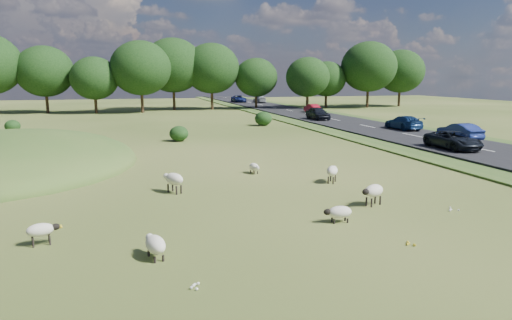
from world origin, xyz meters
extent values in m
plane|color=#324A17|center=(0.00, 20.00, 0.00)|extent=(160.00, 160.00, 0.00)
ellipsoid|color=#33561E|center=(-12.00, 12.00, 0.00)|extent=(16.00, 20.00, 4.00)
cube|color=black|center=(20.00, 30.00, 0.12)|extent=(8.00, 150.00, 0.25)
cylinder|color=black|center=(-15.94, 56.24, 1.80)|extent=(0.44, 0.44, 3.61)
ellipsoid|color=black|center=(-15.94, 56.24, 6.21)|extent=(8.41, 8.41, 7.57)
cylinder|color=black|center=(-8.82, 53.43, 1.51)|extent=(0.44, 0.44, 3.02)
ellipsoid|color=black|center=(-8.82, 53.43, 5.20)|extent=(7.04, 7.04, 6.34)
cylinder|color=black|center=(-2.08, 52.98, 1.95)|extent=(0.44, 0.44, 3.90)
ellipsoid|color=black|center=(-2.08, 52.98, 6.71)|extent=(9.09, 9.09, 8.18)
cylinder|color=black|center=(3.25, 57.90, 2.11)|extent=(0.44, 0.44, 4.22)
ellipsoid|color=black|center=(3.25, 57.90, 7.27)|extent=(9.85, 9.85, 8.86)
cylinder|color=black|center=(9.45, 56.94, 1.97)|extent=(0.44, 0.44, 3.94)
ellipsoid|color=black|center=(9.45, 56.94, 6.79)|extent=(9.20, 9.20, 8.28)
cylinder|color=black|center=(16.87, 56.01, 1.54)|extent=(0.44, 0.44, 3.09)
ellipsoid|color=black|center=(16.87, 56.01, 5.32)|extent=(7.20, 7.20, 6.48)
cylinder|color=black|center=(24.77, 52.46, 1.56)|extent=(0.44, 0.44, 3.12)
ellipsoid|color=black|center=(24.77, 52.46, 5.38)|extent=(7.29, 7.29, 6.56)
cylinder|color=black|center=(29.90, 56.26, 1.47)|extent=(0.44, 0.44, 2.93)
ellipsoid|color=black|center=(29.90, 56.26, 5.05)|extent=(6.84, 6.84, 6.16)
cylinder|color=black|center=(36.86, 53.95, 2.08)|extent=(0.44, 0.44, 4.16)
ellipsoid|color=black|center=(36.86, 53.95, 7.17)|extent=(9.71, 9.71, 8.74)
cylinder|color=black|center=(44.55, 55.89, 1.87)|extent=(0.44, 0.44, 3.74)
ellipsoid|color=black|center=(44.55, 55.89, 6.43)|extent=(8.72, 8.72, 7.84)
ellipsoid|color=black|center=(-0.33, 19.66, 0.65)|extent=(1.60, 1.60, 1.31)
ellipsoid|color=black|center=(10.21, 29.77, 0.79)|extent=(1.92, 1.92, 1.57)
ellipsoid|color=black|center=(-15.44, 30.86, 0.60)|extent=(1.46, 1.46, 1.20)
ellipsoid|color=beige|center=(5.47, 1.92, 0.63)|extent=(1.03, 1.13, 0.52)
ellipsoid|color=silver|center=(5.80, 2.36, 0.66)|extent=(0.39, 0.41, 0.26)
cylinder|color=black|center=(5.55, 2.23, 0.18)|extent=(0.07, 0.07, 0.37)
cylinder|color=black|center=(5.75, 2.08, 0.18)|extent=(0.07, 0.07, 0.37)
cylinder|color=black|center=(5.20, 1.76, 0.18)|extent=(0.07, 0.07, 0.37)
cylinder|color=black|center=(5.40, 1.61, 0.18)|extent=(0.07, 0.07, 0.37)
ellipsoid|color=beige|center=(-3.92, -5.80, 0.45)|extent=(0.77, 1.11, 0.52)
ellipsoid|color=silver|center=(-4.05, -5.27, 0.49)|extent=(0.32, 0.38, 0.26)
cylinder|color=black|center=(-4.11, -5.54, 0.09)|extent=(0.07, 0.07, 0.19)
cylinder|color=black|center=(-3.87, -5.48, 0.09)|extent=(0.07, 0.07, 0.19)
cylinder|color=black|center=(-3.97, -6.12, 0.09)|extent=(0.07, 0.07, 0.19)
cylinder|color=black|center=(-3.73, -6.05, 0.09)|extent=(0.07, 0.07, 0.19)
ellipsoid|color=beige|center=(-7.41, -3.65, 0.52)|extent=(0.92, 0.63, 0.43)
ellipsoid|color=black|center=(-6.97, -3.55, 0.55)|extent=(0.31, 0.26, 0.22)
cylinder|color=black|center=(-7.20, -3.49, 0.15)|extent=(0.06, 0.06, 0.31)
cylinder|color=black|center=(-7.15, -3.70, 0.15)|extent=(0.06, 0.06, 0.31)
cylinder|color=black|center=(-7.67, -3.60, 0.15)|extent=(0.06, 0.06, 0.31)
cylinder|color=black|center=(-7.63, -3.81, 0.15)|extent=(0.06, 0.06, 0.31)
ellipsoid|color=beige|center=(5.34, -2.43, 0.64)|extent=(1.17, 0.93, 0.53)
ellipsoid|color=black|center=(4.83, -2.66, 0.68)|extent=(0.41, 0.37, 0.27)
cylinder|color=black|center=(5.12, -2.67, 0.19)|extent=(0.08, 0.08, 0.38)
cylinder|color=black|center=(5.02, -2.43, 0.19)|extent=(0.08, 0.08, 0.38)
cylinder|color=black|center=(5.67, -2.43, 0.19)|extent=(0.08, 0.08, 0.38)
cylinder|color=black|center=(5.57, -2.19, 0.19)|extent=(0.08, 0.08, 0.38)
ellipsoid|color=beige|center=(2.94, -4.14, 0.40)|extent=(0.94, 0.55, 0.47)
ellipsoid|color=black|center=(2.45, -4.11, 0.44)|extent=(0.31, 0.24, 0.23)
cylinder|color=black|center=(2.67, -4.24, 0.09)|extent=(0.07, 0.07, 0.17)
cylinder|color=black|center=(2.68, -4.01, 0.09)|extent=(0.07, 0.07, 0.17)
cylinder|color=black|center=(3.19, -4.28, 0.09)|extent=(0.07, 0.07, 0.17)
cylinder|color=black|center=(3.21, -4.05, 0.09)|extent=(0.07, 0.07, 0.17)
ellipsoid|color=beige|center=(-2.55, 2.02, 0.68)|extent=(1.07, 1.23, 0.56)
ellipsoid|color=silver|center=(-2.86, 2.52, 0.71)|extent=(0.41, 0.44, 0.28)
cylinder|color=black|center=(-2.83, 2.21, 0.20)|extent=(0.08, 0.08, 0.40)
cylinder|color=black|center=(-2.60, 2.36, 0.20)|extent=(0.08, 0.08, 0.40)
cylinder|color=black|center=(-2.50, 1.67, 0.20)|extent=(0.08, 0.08, 0.40)
cylinder|color=black|center=(-2.26, 1.82, 0.20)|extent=(0.08, 0.08, 0.40)
ellipsoid|color=beige|center=(2.24, 5.26, 0.37)|extent=(0.58, 0.90, 0.43)
ellipsoid|color=silver|center=(2.32, 4.82, 0.40)|extent=(0.25, 0.30, 0.21)
cylinder|color=black|center=(2.39, 5.04, 0.08)|extent=(0.06, 0.06, 0.16)
cylinder|color=black|center=(2.18, 5.01, 0.08)|extent=(0.06, 0.06, 0.16)
cylinder|color=black|center=(2.30, 5.52, 0.08)|extent=(0.06, 0.06, 0.16)
cylinder|color=black|center=(2.10, 5.49, 0.08)|extent=(0.06, 0.06, 0.16)
imported|color=navy|center=(18.10, 73.45, 0.96)|extent=(2.36, 5.12, 1.42)
imported|color=black|center=(18.10, 32.71, 1.01)|extent=(1.79, 4.44, 1.51)
imported|color=#999DA0|center=(21.90, 70.97, 0.91)|extent=(1.86, 4.58, 1.33)
imported|color=maroon|center=(21.90, 43.61, 0.86)|extent=(1.29, 3.69, 1.22)
imported|color=black|center=(18.10, 8.44, 0.89)|extent=(2.12, 4.60, 1.28)
imported|color=navy|center=(21.90, 20.35, 0.93)|extent=(1.90, 4.66, 1.35)
imported|color=navy|center=(21.90, 12.36, 0.94)|extent=(1.46, 4.19, 1.38)
camera|label=1|loc=(-4.58, -19.04, 5.36)|focal=32.00mm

